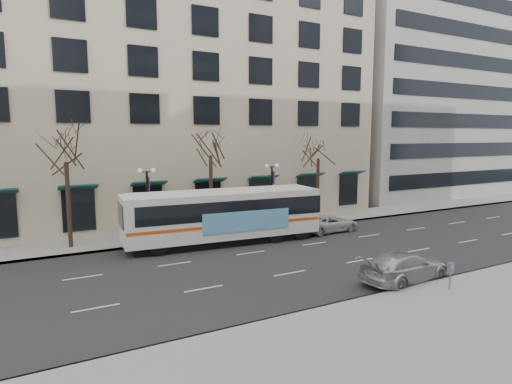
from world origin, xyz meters
TOP-DOWN VIEW (x-y plane):
  - ground at (0.00, 0.00)m, footprint 160.00×160.00m
  - sidewalk_far at (5.00, 9.00)m, footprint 80.00×4.00m
  - building_hotel at (-2.00, 21.00)m, footprint 40.00×20.00m
  - building_office at (32.00, 21.00)m, footprint 25.00×20.00m
  - tree_far_left at (-10.00, 8.80)m, footprint 3.60×3.60m
  - tree_far_mid at (0.00, 8.80)m, footprint 3.60×3.60m
  - tree_far_right at (10.00, 8.80)m, footprint 3.60×3.60m
  - lamp_post_left at (-4.99, 8.20)m, footprint 1.22×0.45m
  - lamp_post_right at (5.01, 8.20)m, footprint 1.22×0.45m
  - city_bus at (-0.38, 5.39)m, footprint 13.84×4.00m
  - silver_car at (4.50, -6.15)m, footprint 5.45×2.59m
  - white_pickup at (8.27, 4.86)m, footprint 4.79×2.30m
  - pay_station at (5.15, -8.32)m, footprint 0.29×0.20m

SIDE VIEW (x-z plane):
  - ground at x=0.00m, z-range 0.00..0.00m
  - sidewalk_far at x=5.00m, z-range 0.00..0.15m
  - white_pickup at x=8.27m, z-range 0.00..1.32m
  - silver_car at x=4.50m, z-range 0.00..1.53m
  - pay_station at x=5.15m, z-range 0.44..1.75m
  - city_bus at x=-0.38m, z-range 0.17..3.87m
  - lamp_post_left at x=-4.99m, z-range 0.34..5.55m
  - lamp_post_right at x=5.01m, z-range 0.34..5.55m
  - tree_far_right at x=10.00m, z-range 2.39..10.45m
  - tree_far_left at x=-10.00m, z-range 2.53..10.87m
  - tree_far_mid at x=0.00m, z-range 2.63..11.18m
  - building_hotel at x=-2.00m, z-range 0.00..24.00m
  - building_office at x=32.00m, z-range 0.00..35.00m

